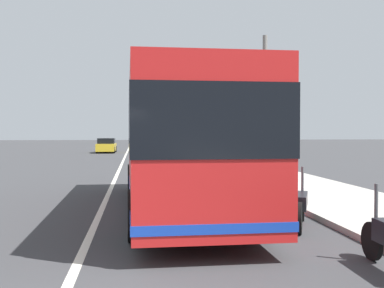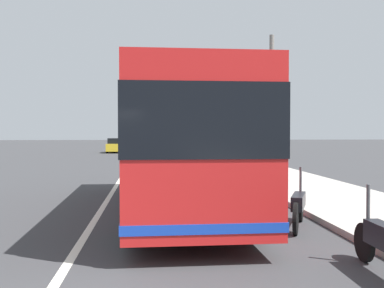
{
  "view_description": "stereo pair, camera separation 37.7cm",
  "coord_description": "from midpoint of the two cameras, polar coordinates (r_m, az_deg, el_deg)",
  "views": [
    {
      "loc": [
        -3.52,
        -0.93,
        2.1
      ],
      "look_at": [
        9.1,
        -2.45,
        1.75
      ],
      "focal_mm": 43.49,
      "sensor_mm": 36.0,
      "label": 1
    },
    {
      "loc": [
        -3.56,
        -1.3,
        2.1
      ],
      "look_at": [
        9.1,
        -2.45,
        1.75
      ],
      "focal_mm": 43.49,
      "sensor_mm": 36.0,
      "label": 2
    }
  ],
  "objects": [
    {
      "name": "car_oncoming",
      "position": [
        46.24,
        -8.98,
        -0.2
      ],
      "size": [
        4.22,
        1.84,
        1.42
      ],
      "rotation": [
        0.0,
        0.0,
        3.13
      ],
      "color": "gold",
      "rests_on": "ground"
    },
    {
      "name": "car_far_distant",
      "position": [
        35.11,
        -2.77,
        -0.65
      ],
      "size": [
        4.72,
        2.0,
        1.56
      ],
      "rotation": [
        0.0,
        0.0,
        0.04
      ],
      "color": "navy",
      "rests_on": "ground"
    },
    {
      "name": "car_ahead_same_lane",
      "position": [
        46.23,
        -3.36,
        -0.17
      ],
      "size": [
        4.35,
        2.05,
        1.45
      ],
      "rotation": [
        0.0,
        0.0,
        0.05
      ],
      "color": "silver",
      "rests_on": "ground"
    },
    {
      "name": "lane_divider_line",
      "position": [
        13.75,
        -9.83,
        -7.21
      ],
      "size": [
        110.0,
        0.16,
        0.01
      ],
      "primitive_type": "cube",
      "color": "silver",
      "rests_on": "ground"
    },
    {
      "name": "motorcycle_far_end",
      "position": [
        10.47,
        13.95,
        -7.41
      ],
      "size": [
        2.02,
        0.89,
        1.28
      ],
      "rotation": [
        0.0,
        0.0,
        -0.39
      ],
      "color": "black",
      "rests_on": "ground"
    },
    {
      "name": "utility_pole",
      "position": [
        24.13,
        10.18,
        4.87
      ],
      "size": [
        0.24,
        0.24,
        6.99
      ],
      "primitive_type": "cylinder",
      "color": "slate",
      "rests_on": "ground"
    },
    {
      "name": "coach_bus",
      "position": [
        12.22,
        -0.77,
        0.67
      ],
      "size": [
        10.5,
        2.83,
        3.35
      ],
      "rotation": [
        0.0,
        0.0,
        0.02
      ],
      "color": "red",
      "rests_on": "ground"
    },
    {
      "name": "sidewalk_curb",
      "position": [
        14.87,
        18.0,
        -6.34
      ],
      "size": [
        110.0,
        3.6,
        0.14
      ],
      "primitive_type": "cube",
      "color": "#B2ADA3",
      "rests_on": "ground"
    }
  ]
}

